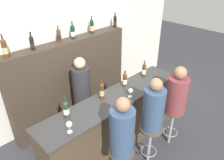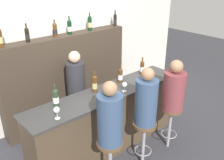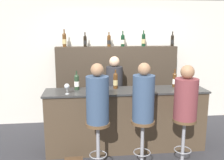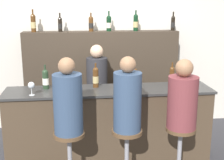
{
  "view_description": "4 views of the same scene",
  "coord_description": "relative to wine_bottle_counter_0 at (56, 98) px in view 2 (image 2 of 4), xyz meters",
  "views": [
    {
      "loc": [
        -2.0,
        -1.73,
        2.94
      ],
      "look_at": [
        0.01,
        0.34,
        1.3
      ],
      "focal_mm": 35.0,
      "sensor_mm": 36.0,
      "label": 1
    },
    {
      "loc": [
        -2.13,
        -2.3,
        2.72
      ],
      "look_at": [
        0.0,
        0.18,
        1.24
      ],
      "focal_mm": 40.0,
      "sensor_mm": 36.0,
      "label": 2
    },
    {
      "loc": [
        -0.68,
        -3.65,
        2.01
      ],
      "look_at": [
        -0.24,
        0.24,
        1.2
      ],
      "focal_mm": 40.0,
      "sensor_mm": 36.0,
      "label": 3
    },
    {
      "loc": [
        -0.4,
        -3.55,
        2.12
      ],
      "look_at": [
        0.03,
        0.21,
        1.16
      ],
      "focal_mm": 50.0,
      "sensor_mm": 36.0,
      "label": 4
    }
  ],
  "objects": [
    {
      "name": "wine_bottle_backbar_3",
      "position": [
        0.93,
        1.06,
        0.62
      ],
      "size": [
        0.08,
        0.08,
        0.32
      ],
      "color": "black",
      "rests_on": "back_bar_cabinet"
    },
    {
      "name": "wine_bottle_backbar_4",
      "position": [
        1.36,
        1.06,
        0.63
      ],
      "size": [
        0.08,
        0.08,
        0.33
      ],
      "color": "black",
      "rests_on": "back_bar_cabinet"
    },
    {
      "name": "wine_bottle_counter_2",
      "position": [
        1.16,
        -0.0,
        -0.01
      ],
      "size": [
        0.07,
        0.07,
        0.29
      ],
      "color": "#4C2D14",
      "rests_on": "bar_counter"
    },
    {
      "name": "wine_bottle_counter_0",
      "position": [
        0.0,
        0.0,
        0.0
      ],
      "size": [
        0.08,
        0.08,
        0.31
      ],
      "color": "#233823",
      "rests_on": "bar_counter"
    },
    {
      "name": "wine_bottle_backbar_5",
      "position": [
        1.98,
        1.06,
        0.62
      ],
      "size": [
        0.07,
        0.07,
        0.3
      ],
      "color": "black",
      "rests_on": "back_bar_cabinet"
    },
    {
      "name": "guest_seated_middle",
      "position": [
        0.94,
        -0.75,
        -0.07
      ],
      "size": [
        0.31,
        0.31,
        0.83
      ],
      "color": "#334766",
      "rests_on": "bar_stool_middle"
    },
    {
      "name": "bartender",
      "position": [
        0.7,
        0.6,
        -0.46
      ],
      "size": [
        0.31,
        0.31,
        1.5
      ],
      "color": "#28282D",
      "rests_on": "ground_plane"
    },
    {
      "name": "bar_stool_middle",
      "position": [
        0.94,
        -0.75,
        -0.6
      ],
      "size": [
        0.34,
        0.34,
        0.73
      ],
      "color": "gray",
      "rests_on": "ground_plane"
    },
    {
      "name": "bar_counter",
      "position": [
        0.8,
        -0.12,
        -0.64
      ],
      "size": [
        2.65,
        0.55,
        1.03
      ],
      "color": "#473828",
      "rests_on": "ground_plane"
    },
    {
      "name": "ground_plane",
      "position": [
        0.8,
        -0.38,
        -1.16
      ],
      "size": [
        16.0,
        16.0,
        0.0
      ],
      "primitive_type": "plane",
      "color": "#333338"
    },
    {
      "name": "guest_seated_left",
      "position": [
        0.3,
        -0.75,
        -0.07
      ],
      "size": [
        0.31,
        0.31,
        0.83
      ],
      "color": "#334766",
      "rests_on": "bar_stool_left"
    },
    {
      "name": "wine_glass_0",
      "position": [
        -0.14,
        -0.28,
        -0.01
      ],
      "size": [
        0.08,
        0.08,
        0.16
      ],
      "color": "silver",
      "rests_on": "bar_counter"
    },
    {
      "name": "wine_bottle_counter_1",
      "position": [
        0.64,
        -0.0,
        0.01
      ],
      "size": [
        0.08,
        0.08,
        0.32
      ],
      "color": "#4C2D14",
      "rests_on": "bar_counter"
    },
    {
      "name": "back_bar_cabinet",
      "position": [
        0.8,
        1.06,
        -0.33
      ],
      "size": [
        2.48,
        0.28,
        1.65
      ],
      "color": "#382D23",
      "rests_on": "ground_plane"
    },
    {
      "name": "wine_bottle_backbar_0",
      "position": [
        -0.25,
        1.06,
        0.64
      ],
      "size": [
        0.08,
        0.08,
        0.35
      ],
      "color": "#4C2D14",
      "rests_on": "back_bar_cabinet"
    },
    {
      "name": "bar_stool_left",
      "position": [
        0.3,
        -0.75,
        -0.6
      ],
      "size": [
        0.34,
        0.34,
        0.73
      ],
      "color": "gray",
      "rests_on": "ground_plane"
    },
    {
      "name": "wine_bottle_backbar_1",
      "position": [
        0.16,
        1.06,
        0.61
      ],
      "size": [
        0.07,
        0.07,
        0.29
      ],
      "color": "black",
      "rests_on": "back_bar_cabinet"
    },
    {
      "name": "wine_bottle_backbar_2",
      "position": [
        0.64,
        1.06,
        0.62
      ],
      "size": [
        0.08,
        0.08,
        0.29
      ],
      "color": "#4C2D14",
      "rests_on": "back_bar_cabinet"
    },
    {
      "name": "guest_seated_right",
      "position": [
        1.56,
        -0.75,
        -0.09
      ],
      "size": [
        0.33,
        0.33,
        0.79
      ],
      "color": "brown",
      "rests_on": "bar_stool_right"
    },
    {
      "name": "wall_back",
      "position": [
        0.8,
        1.29,
        0.14
      ],
      "size": [
        6.4,
        0.05,
        2.6
      ],
      "color": "beige",
      "rests_on": "ground_plane"
    },
    {
      "name": "bar_stool_right",
      "position": [
        1.56,
        -0.75,
        -0.6
      ],
      "size": [
        0.34,
        0.34,
        0.73
      ],
      "color": "gray",
      "rests_on": "ground_plane"
    },
    {
      "name": "wine_bottle_counter_3",
      "position": [
        1.66,
        -0.0,
        -0.0
      ],
      "size": [
        0.07,
        0.07,
        0.31
      ],
      "color": "#4C2D14",
      "rests_on": "bar_counter"
    },
    {
      "name": "wine_glass_1",
      "position": [
        0.99,
        -0.28,
        -0.03
      ],
      "size": [
        0.08,
        0.08,
        0.15
      ],
      "color": "silver",
      "rests_on": "bar_counter"
    }
  ]
}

